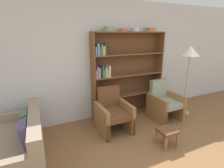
% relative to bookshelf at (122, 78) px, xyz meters
% --- Properties ---
extents(wall_back, '(12.00, 0.06, 2.75)m').
position_rel_bookshelf_xyz_m(wall_back, '(-0.12, 0.17, 0.42)').
color(wall_back, silver).
rests_on(wall_back, ground).
extents(bookshelf, '(1.84, 0.30, 2.05)m').
position_rel_bookshelf_xyz_m(bookshelf, '(0.00, 0.00, 0.00)').
color(bookshelf, brown).
rests_on(bookshelf, ground).
extents(bowl_copper, '(0.23, 0.23, 0.10)m').
position_rel_bookshelf_xyz_m(bowl_copper, '(-0.35, -0.02, 1.15)').
color(bowl_copper, gray).
rests_on(bowl_copper, bookshelf).
extents(bowl_terracotta, '(0.20, 0.20, 0.07)m').
position_rel_bookshelf_xyz_m(bowl_terracotta, '(-0.00, -0.02, 1.13)').
color(bowl_terracotta, '#C67547').
rests_on(bowl_terracotta, bookshelf).
extents(bowl_slate, '(0.18, 0.18, 0.09)m').
position_rel_bookshelf_xyz_m(bowl_slate, '(0.34, -0.02, 1.14)').
color(bowl_slate, silver).
rests_on(bowl_slate, bookshelf).
extents(bowl_stoneware, '(0.25, 0.25, 0.09)m').
position_rel_bookshelf_xyz_m(bowl_stoneware, '(0.75, -0.02, 1.14)').
color(bowl_stoneware, '#C67547').
rests_on(bowl_stoneware, bookshelf).
extents(couch, '(0.86, 1.59, 0.80)m').
position_rel_bookshelf_xyz_m(couch, '(-2.28, -0.85, -0.67)').
color(couch, gray).
rests_on(couch, ground).
extents(armchair_leather, '(0.64, 0.68, 0.91)m').
position_rel_bookshelf_xyz_m(armchair_leather, '(-0.52, -0.59, -0.56)').
color(armchair_leather, olive).
rests_on(armchair_leather, ground).
extents(armchair_cushioned, '(0.66, 0.70, 0.91)m').
position_rel_bookshelf_xyz_m(armchair_cushioned, '(0.85, -0.59, -0.56)').
color(armchair_cushioned, olive).
rests_on(armchair_cushioned, ground).
extents(floor_lamp, '(0.44, 0.44, 1.72)m').
position_rel_bookshelf_xyz_m(floor_lamp, '(1.52, -0.59, 0.56)').
color(floor_lamp, tan).
rests_on(floor_lamp, ground).
extents(footstool, '(0.31, 0.31, 0.32)m').
position_rel_bookshelf_xyz_m(footstool, '(0.15, -1.50, -0.70)').
color(footstool, olive).
rests_on(footstool, ground).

